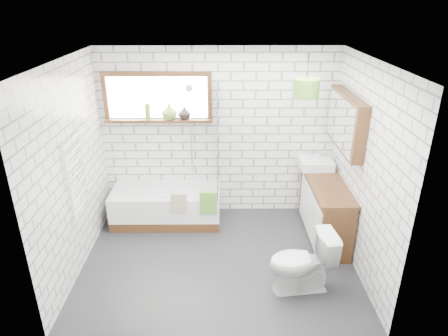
{
  "coord_description": "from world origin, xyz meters",
  "views": [
    {
      "loc": [
        0.04,
        -4.25,
        3.13
      ],
      "look_at": [
        0.07,
        0.25,
        1.17
      ],
      "focal_mm": 32.0,
      "sensor_mm": 36.0,
      "label": 1
    }
  ],
  "objects_px": {
    "vanity": "(324,208)",
    "toilet": "(302,262)",
    "pendant": "(306,88)",
    "bathtub": "(167,205)",
    "basin": "(316,163)"
  },
  "relations": [
    {
      "from": "vanity",
      "to": "toilet",
      "type": "distance_m",
      "value": 1.27
    },
    {
      "from": "pendant",
      "to": "bathtub",
      "type": "bearing_deg",
      "value": 165.82
    },
    {
      "from": "toilet",
      "to": "pendant",
      "type": "distance_m",
      "value": 2.04
    },
    {
      "from": "bathtub",
      "to": "pendant",
      "type": "relative_size",
      "value": 5.05
    },
    {
      "from": "basin",
      "to": "toilet",
      "type": "relative_size",
      "value": 0.62
    },
    {
      "from": "basin",
      "to": "bathtub",
      "type": "bearing_deg",
      "value": -177.51
    },
    {
      "from": "bathtub",
      "to": "vanity",
      "type": "bearing_deg",
      "value": -9.55
    },
    {
      "from": "toilet",
      "to": "pendant",
      "type": "bearing_deg",
      "value": 166.52
    },
    {
      "from": "vanity",
      "to": "basin",
      "type": "relative_size",
      "value": 3.12
    },
    {
      "from": "basin",
      "to": "pendant",
      "type": "distance_m",
      "value": 1.38
    },
    {
      "from": "vanity",
      "to": "pendant",
      "type": "height_order",
      "value": "pendant"
    },
    {
      "from": "vanity",
      "to": "toilet",
      "type": "xyz_separation_m",
      "value": [
        -0.53,
        -1.16,
        -0.04
      ]
    },
    {
      "from": "vanity",
      "to": "pendant",
      "type": "relative_size",
      "value": 4.59
    },
    {
      "from": "basin",
      "to": "pendant",
      "type": "bearing_deg",
      "value": -122.04
    },
    {
      "from": "vanity",
      "to": "pendant",
      "type": "distance_m",
      "value": 1.74
    }
  ]
}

